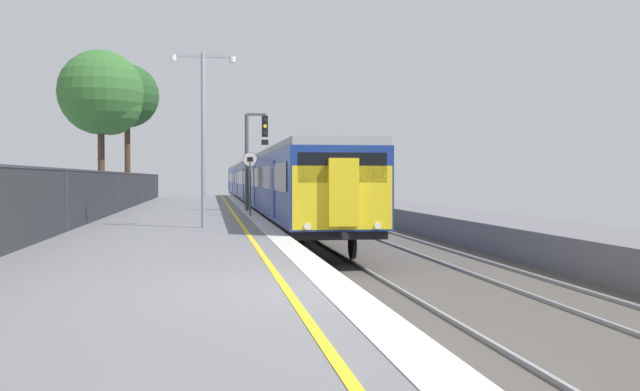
{
  "coord_description": "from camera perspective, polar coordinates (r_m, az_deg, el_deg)",
  "views": [
    {
      "loc": [
        -1.4,
        -9.95,
        1.55
      ],
      "look_at": [
        1.87,
        11.39,
        1.02
      ],
      "focal_mm": 40.67,
      "sensor_mm": 36.0,
      "label": 1
    }
  ],
  "objects": [
    {
      "name": "ground",
      "position": [
        10.95,
        13.34,
        -10.0
      ],
      "size": [
        17.4,
        110.0,
        1.21
      ],
      "color": "slate"
    },
    {
      "name": "background_tree_centre",
      "position": [
        47.16,
        -15.02,
        7.43
      ],
      "size": [
        3.95,
        3.95,
        8.65
      ],
      "color": "#473323",
      "rests_on": "ground"
    },
    {
      "name": "background_tree_left",
      "position": [
        42.39,
        -16.68,
        7.51
      ],
      "size": [
        4.71,
        4.71,
        8.66
      ],
      "color": "#473323",
      "rests_on": "ground"
    },
    {
      "name": "signal_gantry",
      "position": [
        34.13,
        -5.3,
        3.62
      ],
      "size": [
        1.1,
        0.24,
        4.58
      ],
      "color": "#47474C",
      "rests_on": "ground"
    },
    {
      "name": "platform_lamp_mid",
      "position": [
        22.75,
        -9.17,
        5.55
      ],
      "size": [
        2.0,
        0.2,
        5.4
      ],
      "color": "#93999E",
      "rests_on": "ground"
    },
    {
      "name": "speed_limit_sign",
      "position": [
        29.58,
        -5.52,
        1.61
      ],
      "size": [
        0.59,
        0.08,
        2.6
      ],
      "color": "#59595B",
      "rests_on": "ground"
    },
    {
      "name": "commuter_train_at_platform",
      "position": [
        50.16,
        -4.73,
        1.07
      ],
      "size": [
        2.83,
        62.9,
        3.81
      ],
      "color": "navy",
      "rests_on": "ground"
    }
  ]
}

